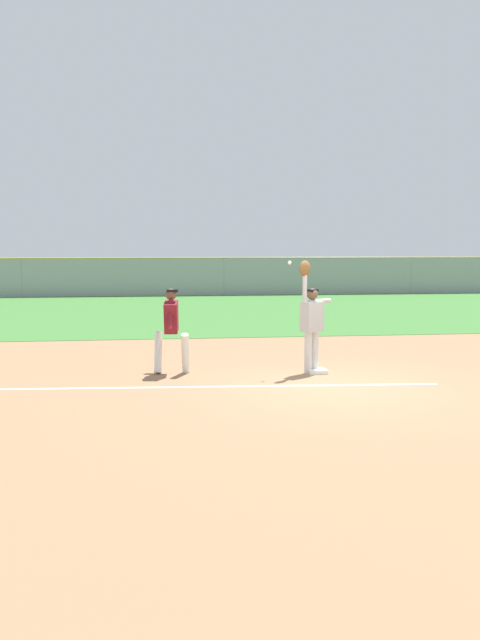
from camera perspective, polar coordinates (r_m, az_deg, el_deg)
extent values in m
plane|color=#936D4C|center=(11.61, 8.70, -6.09)|extent=(70.72, 70.72, 0.00)
cube|color=#3D7533|center=(25.37, 0.15, 0.93)|extent=(41.06, 15.51, 0.01)
cube|color=white|center=(11.66, -11.48, -6.07)|extent=(11.98, 0.86, 0.01)
cube|color=white|center=(12.85, 6.98, -4.63)|extent=(0.39, 0.39, 0.08)
cylinder|color=silver|center=(12.86, 6.83, -2.87)|extent=(0.21, 0.21, 0.85)
cylinder|color=silver|center=(12.72, 6.21, -2.97)|extent=(0.21, 0.21, 0.85)
cube|color=#B7B7B7|center=(12.69, 6.57, 0.31)|extent=(0.51, 0.46, 0.60)
sphere|color=brown|center=(12.65, 6.59, 2.36)|extent=(0.32, 0.32, 0.23)
cube|color=black|center=(12.66, 6.49, 2.70)|extent=(0.29, 0.29, 0.05)
cylinder|color=#B7B7B7|center=(12.48, 5.91, 3.02)|extent=(0.12, 0.12, 0.62)
cylinder|color=#B7B7B7|center=(12.82, 7.25, 1.71)|extent=(0.57, 0.42, 0.09)
ellipsoid|color=brown|center=(12.46, 5.93, 4.67)|extent=(0.31, 0.27, 0.32)
cylinder|color=white|center=(12.63, -4.99, -3.03)|extent=(0.19, 0.44, 0.85)
cylinder|color=white|center=(12.83, -7.45, -2.91)|extent=(0.19, 0.44, 0.85)
cube|color=maroon|center=(12.63, -6.27, 0.28)|extent=(0.31, 0.55, 0.66)
sphere|color=brown|center=(12.58, -6.30, 2.34)|extent=(0.25, 0.25, 0.23)
cube|color=black|center=(12.57, -6.16, 2.68)|extent=(0.24, 0.22, 0.05)
cylinder|color=maroon|center=(12.83, -6.20, 0.76)|extent=(0.13, 0.41, 0.58)
cylinder|color=maroon|center=(12.40, -6.36, 0.55)|extent=(0.13, 0.41, 0.58)
sphere|color=white|center=(12.51, 4.55, 5.22)|extent=(0.07, 0.07, 0.07)
cube|color=#93999E|center=(32.99, -1.49, 3.94)|extent=(41.06, 0.06, 1.94)
cylinder|color=yellow|center=(32.96, -1.50, 5.68)|extent=(41.06, 0.06, 0.06)
cylinder|color=gray|center=(33.63, -19.22, 3.63)|extent=(0.08, 0.08, 1.94)
cylinder|color=gray|center=(32.99, -1.49, 3.94)|extent=(0.08, 0.08, 1.94)
cylinder|color=gray|center=(35.45, 15.31, 3.90)|extent=(0.08, 0.08, 1.94)
cube|color=#1E6B33|center=(36.65, -18.93, 3.24)|extent=(4.51, 2.16, 0.55)
cube|color=#2D333D|center=(36.63, -18.96, 3.98)|extent=(2.30, 1.88, 0.40)
cylinder|color=black|center=(37.23, -16.37, 2.95)|extent=(0.61, 0.26, 0.60)
cylinder|color=black|center=(35.39, -17.06, 2.75)|extent=(0.61, 0.26, 0.60)
cylinder|color=black|center=(37.99, -20.64, 2.86)|extent=(0.61, 0.26, 0.60)
cube|color=#B21E1E|center=(36.53, -9.35, 3.50)|extent=(4.49, 2.13, 0.55)
cube|color=#2D333D|center=(36.51, -9.36, 4.24)|extent=(2.29, 1.86, 0.40)
cylinder|color=black|center=(37.38, -6.99, 3.19)|extent=(0.61, 0.25, 0.60)
cylinder|color=black|center=(35.49, -7.15, 3.00)|extent=(0.61, 0.25, 0.60)
cylinder|color=black|center=(37.65, -11.40, 3.13)|extent=(0.61, 0.25, 0.60)
cylinder|color=black|center=(35.78, -11.80, 2.94)|extent=(0.61, 0.25, 0.60)
cube|color=black|center=(36.49, 0.97, 3.58)|extent=(4.58, 2.37, 0.55)
cube|color=#2D333D|center=(36.46, 0.97, 4.33)|extent=(2.38, 1.98, 0.40)
cylinder|color=black|center=(37.51, 3.15, 3.24)|extent=(0.62, 0.28, 0.60)
cylinder|color=black|center=(35.62, 3.34, 3.06)|extent=(0.62, 0.28, 0.60)
cylinder|color=black|center=(37.44, -1.29, 3.24)|extent=(0.62, 0.28, 0.60)
cylinder|color=black|center=(35.55, -1.34, 3.06)|extent=(0.62, 0.28, 0.60)
cube|color=tan|center=(37.94, 9.22, 3.62)|extent=(4.46, 2.05, 0.55)
cube|color=#2D333D|center=(37.92, 9.24, 4.34)|extent=(2.26, 1.82, 0.40)
cylinder|color=black|center=(39.25, 10.94, 3.28)|extent=(0.61, 0.24, 0.60)
cylinder|color=black|center=(37.43, 11.73, 3.10)|extent=(0.61, 0.24, 0.60)
cylinder|color=black|center=(38.56, 6.78, 3.30)|extent=(0.61, 0.24, 0.60)
cylinder|color=black|center=(36.71, 7.38, 3.12)|extent=(0.61, 0.24, 0.60)
cube|color=white|center=(39.82, 17.95, 3.52)|extent=(4.46, 2.04, 0.55)
cube|color=#2D333D|center=(39.80, 17.97, 4.20)|extent=(2.25, 1.82, 0.40)
cylinder|color=black|center=(41.34, 19.15, 3.20)|extent=(0.61, 0.24, 0.60)
cylinder|color=black|center=(39.67, 20.42, 3.02)|extent=(0.61, 0.24, 0.60)
cylinder|color=black|center=(40.07, 15.47, 3.23)|extent=(0.61, 0.24, 0.60)
cylinder|color=black|center=(38.35, 16.63, 3.05)|extent=(0.61, 0.24, 0.60)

